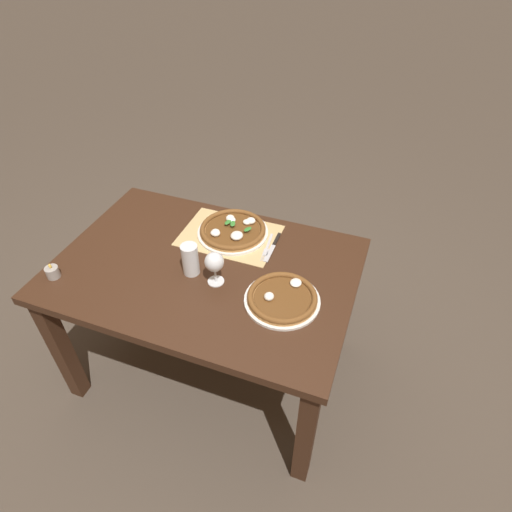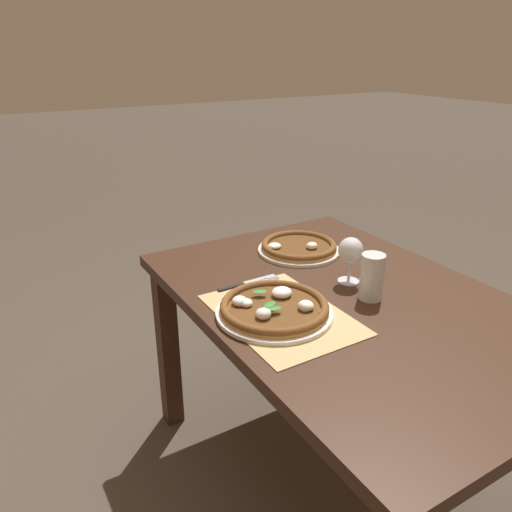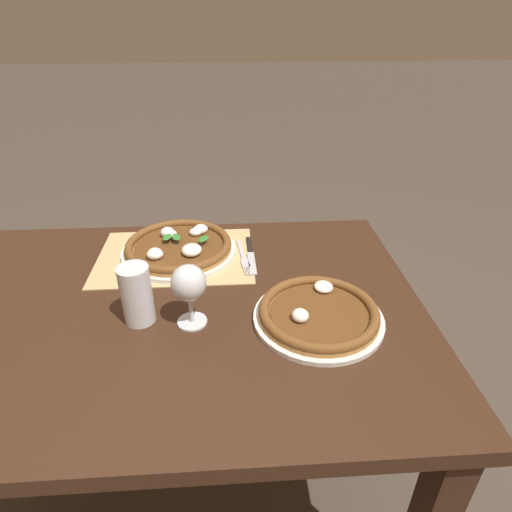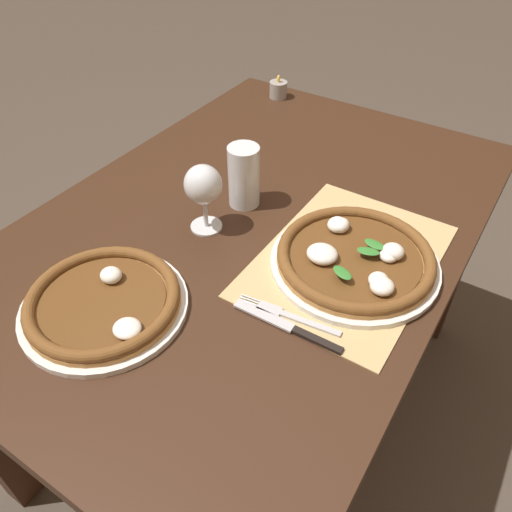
# 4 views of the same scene
# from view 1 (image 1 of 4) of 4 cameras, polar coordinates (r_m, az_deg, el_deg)

# --- Properties ---
(ground_plane) EXTENTS (24.00, 24.00, 0.00)m
(ground_plane) POSITION_cam_1_polar(r_m,az_deg,el_deg) (2.45, -5.47, -14.26)
(ground_plane) COLOR #473D33
(dining_table) EXTENTS (1.31, 0.89, 0.74)m
(dining_table) POSITION_cam_1_polar(r_m,az_deg,el_deg) (1.96, -6.63, -3.60)
(dining_table) COLOR #382114
(dining_table) RESTS_ON ground
(paper_placemat) EXTENTS (0.45, 0.32, 0.00)m
(paper_placemat) POSITION_cam_1_polar(r_m,az_deg,el_deg) (2.04, -3.52, 2.76)
(paper_placemat) COLOR tan
(paper_placemat) RESTS_ON dining_table
(pizza_near) EXTENTS (0.34, 0.34, 0.05)m
(pizza_near) POSITION_cam_1_polar(r_m,az_deg,el_deg) (2.04, -3.10, 3.49)
(pizza_near) COLOR silver
(pizza_near) RESTS_ON paper_placemat
(pizza_far) EXTENTS (0.31, 0.31, 0.05)m
(pizza_far) POSITION_cam_1_polar(r_m,az_deg,el_deg) (1.72, 3.52, -5.61)
(pizza_far) COLOR silver
(pizza_far) RESTS_ON dining_table
(wine_glass) EXTENTS (0.08, 0.08, 0.16)m
(wine_glass) POSITION_cam_1_polar(r_m,az_deg,el_deg) (1.74, -5.57, -0.95)
(wine_glass) COLOR silver
(wine_glass) RESTS_ON dining_table
(pint_glass) EXTENTS (0.07, 0.07, 0.15)m
(pint_glass) POSITION_cam_1_polar(r_m,az_deg,el_deg) (1.82, -8.75, -0.52)
(pint_glass) COLOR silver
(pint_glass) RESTS_ON dining_table
(fork) EXTENTS (0.04, 0.20, 0.00)m
(fork) POSITION_cam_1_polar(r_m,az_deg,el_deg) (1.96, 1.52, 1.16)
(fork) COLOR #B7B7BC
(fork) RESTS_ON paper_placemat
(knife) EXTENTS (0.02, 0.22, 0.01)m
(knife) POSITION_cam_1_polar(r_m,az_deg,el_deg) (1.97, 2.25, 1.20)
(knife) COLOR black
(knife) RESTS_ON paper_placemat
(votive_candle) EXTENTS (0.06, 0.06, 0.07)m
(votive_candle) POSITION_cam_1_polar(r_m,az_deg,el_deg) (2.01, -25.48, -2.00)
(votive_candle) COLOR gray
(votive_candle) RESTS_ON dining_table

